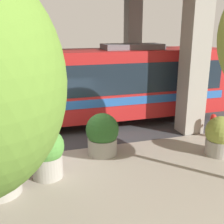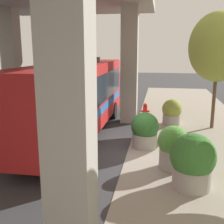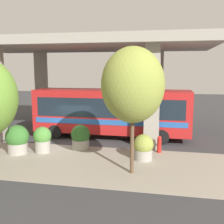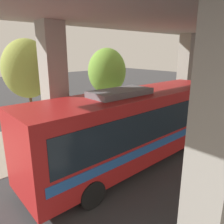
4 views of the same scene
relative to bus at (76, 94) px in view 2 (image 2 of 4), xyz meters
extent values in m
plane|color=#38383A|center=(-2.69, 2.35, -1.99)|extent=(80.00, 80.00, 0.00)
cube|color=gray|center=(-5.69, 2.35, -1.98)|extent=(6.00, 40.00, 0.02)
cube|color=#9E998E|center=(-2.19, -2.97, 1.21)|extent=(0.90, 0.90, 6.40)
cube|color=#9E998E|center=(-2.19, 7.67, 1.21)|extent=(0.90, 0.90, 6.40)
cube|color=#9E998E|center=(4.81, -2.97, 1.21)|extent=(0.90, 0.90, 6.40)
cube|color=#B21E1E|center=(0.00, 0.01, -0.05)|extent=(2.57, 11.00, 2.98)
cube|color=#19232D|center=(0.00, 0.01, 0.31)|extent=(2.61, 10.12, 1.31)
cube|color=#2659A5|center=(0.00, 0.01, -0.65)|extent=(2.61, 10.45, 0.36)
cube|color=slate|center=(0.00, -1.09, 1.56)|extent=(1.29, 2.75, 0.24)
cylinder|color=black|center=(-1.21, 3.86, -1.49)|extent=(0.28, 1.00, 1.00)
cylinder|color=black|center=(1.21, 3.86, -1.49)|extent=(0.28, 1.00, 1.00)
cylinder|color=black|center=(-1.21, -3.57, -1.49)|extent=(0.28, 1.00, 1.00)
cylinder|color=black|center=(1.21, -3.57, -1.49)|extent=(0.28, 1.00, 1.00)
cylinder|color=red|center=(-3.09, -3.50, -1.58)|extent=(0.25, 0.25, 0.81)
sphere|color=red|center=(-3.09, -3.50, -1.10)|extent=(0.24, 0.24, 0.24)
cylinder|color=red|center=(-3.28, -3.50, -1.46)|extent=(0.15, 0.11, 0.11)
cylinder|color=red|center=(-2.91, -3.50, -1.46)|extent=(0.15, 0.11, 0.11)
cylinder|color=#9E998E|center=(-4.59, -2.70, -1.70)|extent=(0.98, 0.98, 0.58)
sphere|color=olive|center=(-4.59, -2.70, -1.11)|extent=(1.09, 1.09, 1.09)
sphere|color=#BF334C|center=(-4.47, -2.80, -1.27)|extent=(0.34, 0.34, 0.34)
cylinder|color=#9E998E|center=(-3.33, 1.27, -1.68)|extent=(1.04, 1.04, 0.62)
sphere|color=#2D6028|center=(-3.33, 1.27, -1.05)|extent=(1.17, 1.17, 1.17)
sphere|color=orange|center=(-3.20, 1.17, -1.22)|extent=(0.37, 0.37, 0.37)
cylinder|color=#9E998E|center=(-4.40, 3.28, -1.63)|extent=(0.91, 0.91, 0.72)
sphere|color=#4C8C38|center=(-4.40, 3.28, -0.98)|extent=(1.06, 1.06, 1.06)
sphere|color=#993F8C|center=(-4.29, 3.19, -1.14)|extent=(0.32, 0.32, 0.32)
cylinder|color=#9E998E|center=(-4.92, 4.60, -1.67)|extent=(1.14, 1.14, 0.65)
sphere|color=#38722D|center=(-4.92, 4.60, -0.97)|extent=(1.35, 1.35, 1.35)
sphere|color=orange|center=(-4.78, 4.49, -1.18)|extent=(0.40, 0.40, 0.40)
cylinder|color=brown|center=(-6.68, -2.36, -0.33)|extent=(0.18, 0.18, 3.33)
ellipsoid|color=olive|center=(-6.68, -2.36, 2.20)|extent=(2.89, 2.89, 3.47)
camera|label=1|loc=(-12.28, 3.67, 2.38)|focal=45.00mm
camera|label=2|loc=(-3.88, 12.66, 2.10)|focal=45.00mm
camera|label=3|loc=(-19.34, -4.03, 2.95)|focal=45.00mm
camera|label=4|loc=(6.48, -7.31, 3.25)|focal=35.00mm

